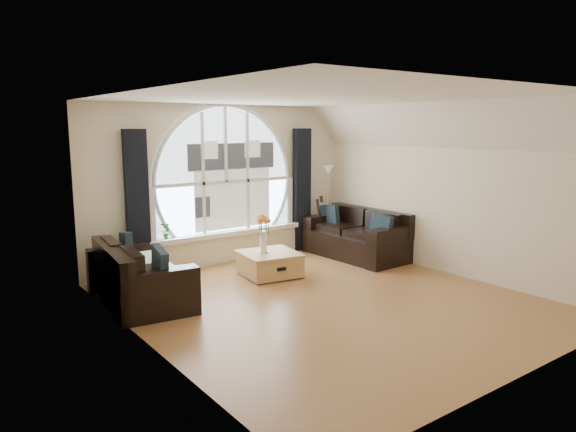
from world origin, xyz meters
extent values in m
cube|color=brown|center=(0.00, 0.00, 0.00)|extent=(5.00, 5.50, 0.01)
cube|color=silver|center=(0.00, 0.00, 2.70)|extent=(5.00, 5.50, 0.01)
cube|color=beige|center=(0.00, 2.75, 1.35)|extent=(5.00, 0.01, 2.70)
cube|color=beige|center=(0.00, -2.75, 1.35)|extent=(5.00, 0.01, 2.70)
cube|color=beige|center=(-2.50, 0.00, 1.35)|extent=(0.01, 5.50, 2.70)
cube|color=beige|center=(2.50, 0.00, 1.35)|extent=(0.01, 5.50, 2.70)
cube|color=silver|center=(2.20, 0.00, 2.35)|extent=(0.92, 5.50, 0.72)
cube|color=silver|center=(0.00, 2.72, 1.62)|extent=(2.60, 0.06, 2.15)
cube|color=white|center=(0.00, 2.65, 0.51)|extent=(2.90, 0.22, 0.08)
cube|color=white|center=(0.00, 2.69, 1.62)|extent=(2.76, 0.08, 2.15)
cube|color=silver|center=(0.15, 2.71, 1.50)|extent=(1.70, 0.02, 1.50)
cube|color=black|center=(-1.60, 2.63, 1.15)|extent=(0.35, 0.12, 2.30)
cube|color=black|center=(1.60, 2.63, 1.15)|extent=(0.35, 0.12, 2.30)
cube|color=black|center=(-2.04, 1.49, 0.40)|extent=(1.10, 1.88, 0.80)
cube|color=black|center=(2.04, 1.60, 0.40)|extent=(1.02, 1.95, 0.85)
cube|color=tan|center=(0.08, 1.50, 0.21)|extent=(0.98, 0.98, 0.42)
cube|color=silver|center=(-1.89, 1.72, 0.50)|extent=(0.60, 0.60, 0.10)
cube|color=white|center=(-0.02, 1.52, 0.77)|extent=(0.24, 0.24, 0.70)
cube|color=#B2B2B2|center=(2.09, 2.44, 0.80)|extent=(0.24, 0.24, 1.60)
cube|color=#986127|center=(1.79, 2.40, 0.53)|extent=(0.36, 0.24, 1.06)
imported|color=#1E6023|center=(-1.15, 2.65, 0.69)|extent=(0.16, 0.11, 0.28)
camera|label=1|loc=(-4.51, -5.21, 2.34)|focal=33.06mm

